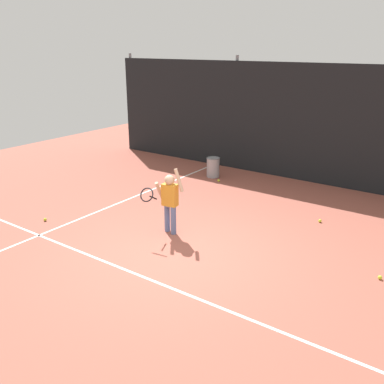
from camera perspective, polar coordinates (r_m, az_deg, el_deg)
ground_plane at (r=7.78m, az=-1.95°, el=-8.25°), size 20.00×20.00×0.00m
court_line_baseline at (r=7.13m, az=-6.78°, el=-11.13°), size 9.00×0.05×0.00m
court_line_sideline at (r=10.13m, az=-10.76°, el=-1.86°), size 0.05×9.00×0.00m
back_fence_windscreen at (r=11.94m, az=14.41°, el=8.90°), size 12.71×0.08×3.14m
fence_post_0 at (r=15.31m, az=-8.00°, el=11.76°), size 0.09×0.09×3.29m
fence_post_1 at (r=12.86m, az=5.83°, el=10.44°), size 0.09×0.09×3.29m
fence_post_2 at (r=11.42m, az=24.30°, el=7.74°), size 0.09×0.09×3.29m
tennis_player at (r=8.34m, az=-3.11°, el=-0.88°), size 0.66×0.64×1.35m
ball_hopper at (r=12.09m, az=2.84°, el=3.36°), size 0.38×0.38×0.56m
tennis_ball_0 at (r=7.62m, az=23.87°, el=-10.42°), size 0.07×0.07×0.07m
tennis_ball_1 at (r=11.73m, az=3.59°, el=1.55°), size 0.07×0.07×0.07m
tennis_ball_2 at (r=9.66m, az=-19.07°, el=-3.50°), size 0.07×0.07×0.07m
tennis_ball_5 at (r=9.46m, az=16.76°, el=-3.71°), size 0.07×0.07×0.07m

